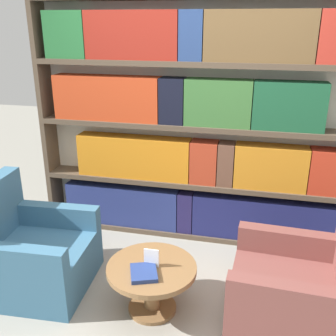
% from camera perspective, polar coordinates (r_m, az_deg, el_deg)
% --- Properties ---
extents(ground_plane, '(14.00, 14.00, 0.00)m').
position_cam_1_polar(ground_plane, '(3.11, -0.92, -22.21)').
color(ground_plane, gray).
extents(bookshelf, '(3.17, 0.30, 2.34)m').
position_cam_1_polar(bookshelf, '(3.81, 4.04, 5.76)').
color(bookshelf, silver).
rests_on(bookshelf, ground_plane).
extents(armchair_left, '(0.91, 0.87, 0.90)m').
position_cam_1_polar(armchair_left, '(3.54, -19.37, -11.66)').
color(armchair_left, '#386684').
rests_on(armchair_left, ground_plane).
extents(armchair_right, '(0.91, 0.86, 0.90)m').
position_cam_1_polar(armchair_right, '(3.10, 18.51, -16.63)').
color(armchair_right, brown).
rests_on(armchair_right, ground_plane).
extents(coffee_table, '(0.68, 0.68, 0.39)m').
position_cam_1_polar(coffee_table, '(3.09, -2.37, -15.74)').
color(coffee_table, brown).
rests_on(coffee_table, ground_plane).
extents(table_sign, '(0.11, 0.06, 0.14)m').
position_cam_1_polar(table_sign, '(2.99, -2.41, -13.09)').
color(table_sign, black).
rests_on(table_sign, coffee_table).
extents(stray_book, '(0.25, 0.27, 0.03)m').
position_cam_1_polar(stray_book, '(2.93, -3.54, -14.95)').
color(stray_book, navy).
rests_on(stray_book, coffee_table).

